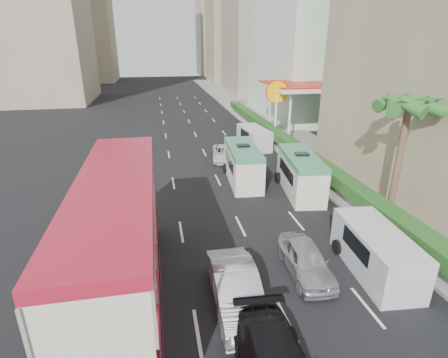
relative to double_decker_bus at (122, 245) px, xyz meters
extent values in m
plane|color=black|center=(6.00, 0.00, -2.53)|extent=(200.00, 200.00, 0.00)
cube|color=#B1192F|center=(0.00, 0.00, 0.00)|extent=(2.50, 11.00, 5.06)
imported|color=#B5B7BC|center=(3.98, -1.01, -2.53)|extent=(1.68, 4.68, 1.54)
imported|color=#B5B7BC|center=(7.35, 0.41, -2.53)|extent=(1.78, 4.03, 1.35)
imported|color=silver|center=(6.99, 16.58, -2.53)|extent=(2.57, 4.45, 1.17)
cube|color=silver|center=(7.31, 11.49, -1.25)|extent=(2.31, 5.89, 2.56)
cube|color=silver|center=(10.56, 8.86, -1.26)|extent=(2.70, 5.96, 2.55)
cube|color=silver|center=(10.31, 0.02, -1.57)|extent=(2.31, 4.94, 1.92)
cube|color=silver|center=(10.49, 19.84, -1.60)|extent=(2.34, 4.84, 1.87)
cube|color=#99968C|center=(15.00, 25.00, -2.44)|extent=(6.00, 120.00, 0.18)
cube|color=silver|center=(12.20, 14.00, -1.85)|extent=(0.30, 44.00, 1.00)
cube|color=#2D6626|center=(12.20, 14.00, -1.00)|extent=(1.10, 44.00, 0.70)
cylinder|color=brown|center=(13.80, 4.00, 0.85)|extent=(0.36, 0.36, 6.40)
cube|color=silver|center=(16.00, 23.00, 0.22)|extent=(6.50, 8.00, 5.50)
cube|color=tan|center=(23.00, 104.00, 17.47)|extent=(14.00, 14.00, 40.00)
camera|label=1|loc=(1.52, -11.24, 6.69)|focal=28.00mm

